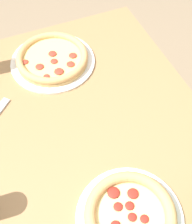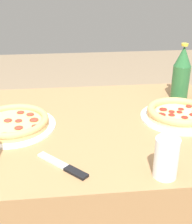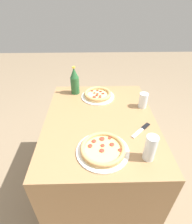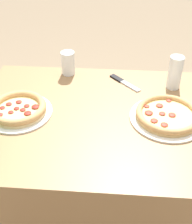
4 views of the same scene
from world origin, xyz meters
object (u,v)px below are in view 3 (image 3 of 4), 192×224
Objects in this scene: pizza_salami at (98,95)px; glass_iced_tea at (150,149)px; pizza_pepperoni at (103,149)px; glass_water at (143,101)px; knife at (142,130)px; beer_bottle at (75,81)px.

glass_iced_tea is at bearing -159.06° from pizza_salami.
pizza_pepperoni is at bearing -179.04° from pizza_salami.
knife is (-0.27, 0.07, -0.05)m from glass_water.
pizza_salami is at bearing 20.94° from glass_iced_tea.
beer_bottle reaches higher than glass_iced_tea.
glass_water is at bearing -114.76° from pizza_salami.
beer_bottle is 1.60× the size of knife.
pizza_pepperoni is at bearing -163.33° from beer_bottle.
pizza_pepperoni is 1.95× the size of glass_iced_tea.
pizza_salami is 1.78× the size of glass_iced_tea.
beer_bottle is at bearing 69.15° from pizza_salami.
pizza_salami is 0.37m from glass_water.
knife is (-0.49, -0.46, -0.11)m from beer_bottle.
knife is at bearing -137.21° from beer_bottle.
beer_bottle reaches higher than pizza_salami.
glass_water is at bearing -10.08° from glass_iced_tea.
pizza_pepperoni is 0.70m from beer_bottle.
pizza_salami is 1.15× the size of beer_bottle.
pizza_salami is 1.84× the size of knife.
glass_water is (0.44, -0.32, 0.03)m from pizza_pepperoni.
pizza_salami is at bearing 0.96° from pizza_pepperoni.
glass_water is 0.57m from beer_bottle.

